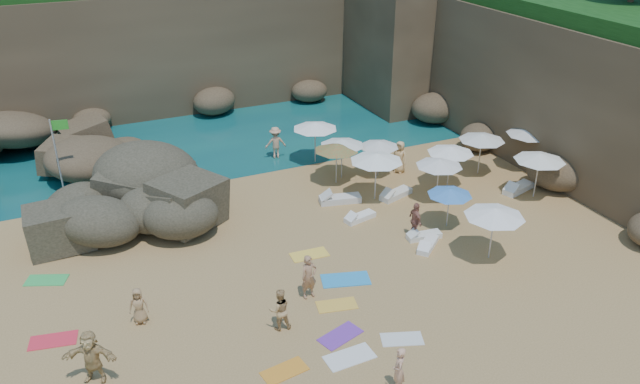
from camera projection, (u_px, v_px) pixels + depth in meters
name	position (u px, v px, depth m)	size (l,w,h in m)	color
ground	(306.00, 275.00, 25.42)	(120.00, 120.00, 0.00)	tan
seawater	(159.00, 81.00, 49.86)	(120.00, 120.00, 0.00)	#0C4751
cliff_back	(194.00, 42.00, 44.73)	(44.00, 8.00, 8.00)	brown
cliff_right	(545.00, 75.00, 37.12)	(8.00, 30.00, 8.00)	brown
cliff_corner	(410.00, 37.00, 46.16)	(10.00, 12.00, 8.00)	brown
rock_promontory	(9.00, 172.00, 34.42)	(12.00, 7.00, 2.00)	brown
rock_outcrop	(131.00, 224.00, 29.14)	(7.73, 5.80, 3.09)	brown
flag_pole	(58.00, 149.00, 30.32)	(0.83, 0.17, 4.24)	silver
parasol_0	(315.00, 126.00, 34.65)	(2.52, 2.52, 2.38)	silver
parasol_1	(451.00, 150.00, 31.86)	(2.39, 2.39, 2.26)	silver
parasol_2	(342.00, 142.00, 32.80)	(2.37, 2.37, 2.24)	silver
parasol_3	(530.00, 131.00, 33.88)	(2.52, 2.52, 2.38)	silver
parasol_4	(482.00, 137.00, 33.27)	(2.46, 2.46, 2.32)	silver
parasol_5	(376.00, 157.00, 30.45)	(2.63, 2.63, 2.49)	silver
parasol_6	(337.00, 147.00, 32.27)	(2.34, 2.34, 2.21)	silver
parasol_7	(379.00, 144.00, 33.15)	(2.13, 2.13, 2.01)	silver
parasol_8	(540.00, 157.00, 30.73)	(2.52, 2.52, 2.38)	silver
parasol_9	(439.00, 163.00, 30.55)	(2.31, 2.31, 2.19)	silver
parasol_10	(450.00, 192.00, 28.21)	(2.05, 2.05, 1.94)	silver
parasol_11	(495.00, 212.00, 25.60)	(2.52, 2.52, 2.38)	silver
lounger_0	(396.00, 194.00, 31.61)	(1.86, 0.62, 0.29)	silver
lounger_1	(340.00, 199.00, 31.09)	(2.06, 0.69, 0.32)	silver
lounger_2	(518.00, 188.00, 32.20)	(1.94, 0.65, 0.30)	white
lounger_3	(360.00, 217.00, 29.49)	(1.59, 0.53, 0.25)	white
lounger_4	(424.00, 236.00, 27.96)	(1.57, 0.52, 0.24)	white
lounger_5	(428.00, 245.00, 27.26)	(1.58, 0.53, 0.25)	white
towel_2	(284.00, 371.00, 20.42)	(1.51, 0.75, 0.03)	orange
towel_4	(337.00, 305.00, 23.59)	(1.52, 0.76, 0.03)	gold
towel_5	(350.00, 357.00, 21.01)	(1.69, 0.85, 0.03)	white
towel_6	(340.00, 336.00, 22.00)	(1.59, 0.79, 0.03)	purple
towel_7	(53.00, 340.00, 21.78)	(1.60, 0.80, 0.03)	#EA293C
towel_8	(346.00, 279.00, 25.09)	(1.94, 0.97, 0.03)	#2994DB
towel_11	(46.00, 280.00, 25.06)	(1.60, 0.80, 0.03)	green
towel_12	(309.00, 255.00, 26.76)	(1.61, 0.80, 0.03)	yellow
towel_13	(402.00, 339.00, 21.84)	(1.47, 0.73, 0.03)	silver
person_stand_1	(280.00, 310.00, 22.04)	(0.80, 0.62, 1.64)	tan
person_stand_2	(276.00, 143.00, 35.72)	(1.21, 0.50, 1.87)	tan
person_stand_3	(416.00, 221.00, 27.71)	(1.01, 0.42, 1.72)	#A16250
person_stand_4	(400.00, 157.00, 33.97)	(0.88, 0.48, 1.80)	#E1B376
person_stand_5	(182.00, 163.00, 33.46)	(1.48, 0.43, 1.59)	#A66553
person_stand_6	(399.00, 370.00, 19.32)	(0.60, 0.39, 1.64)	#DDA27D
person_lie_2	(141.00, 318.00, 22.61)	(0.69, 1.42, 0.38)	#AA8255
person_lie_3	(95.00, 374.00, 19.96)	(1.75, 1.89, 0.50)	tan
person_lie_4	(309.00, 292.00, 23.98)	(0.66, 1.80, 0.43)	#A77753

